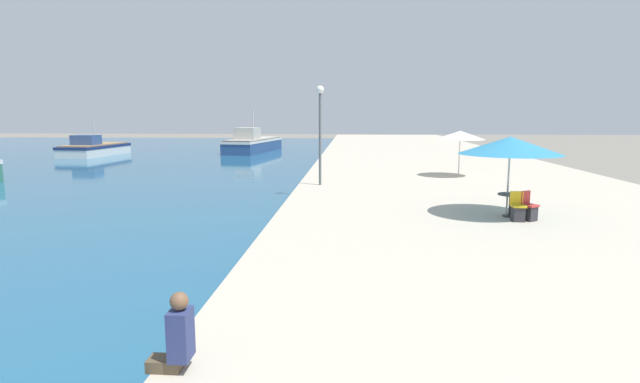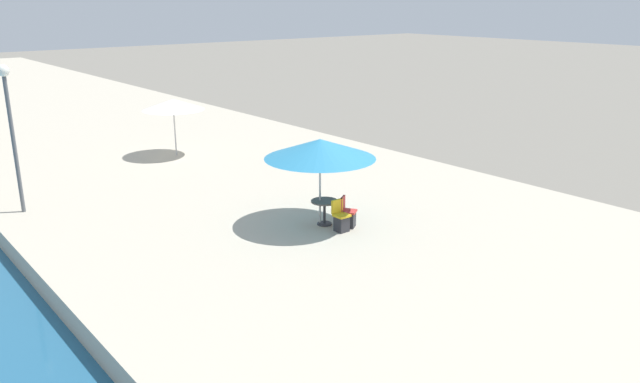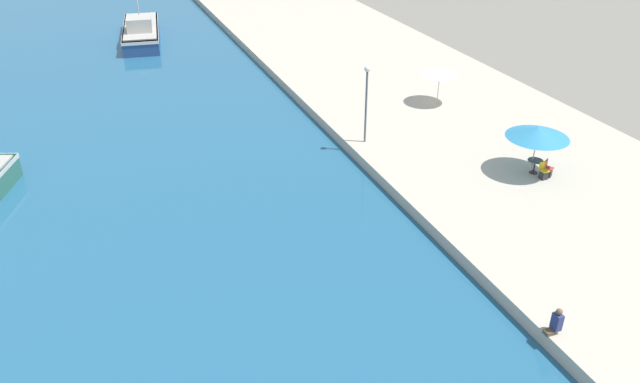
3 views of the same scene
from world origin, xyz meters
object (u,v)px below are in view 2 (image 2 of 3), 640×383
Objects in this scene: cafe_umbrella_pink at (320,149)px; lamppost at (10,114)px; cafe_chair_right at (341,220)px; cafe_table at (324,207)px; cafe_chair_left at (348,216)px; cafe_umbrella_white at (173,104)px.

lamppost is at bearing 134.12° from cafe_umbrella_pink.
cafe_chair_right is at bearing -84.64° from cafe_umbrella_pink.
lamppost is at bearing 133.83° from cafe_table.
cafe_chair_right is at bearing -16.21° from cafe_chair_left.
lamppost reaches higher than cafe_table.
cafe_chair_right is at bearing -92.72° from cafe_umbrella_white.
cafe_table is 0.18× the size of lamppost.
cafe_umbrella_pink reaches higher than cafe_table.
cafe_table is at bearing -93.00° from cafe_umbrella_white.
cafe_chair_left is at bearing -90.79° from cafe_umbrella_white.
cafe_chair_right is (-0.54, -11.36, -1.86)m from cafe_umbrella_white.
cafe_table is (-0.56, -10.64, -1.65)m from cafe_umbrella_white.
lamppost is at bearing -80.79° from cafe_chair_left.
lamppost reaches higher than cafe_chair_left.
cafe_table is at bearing -46.17° from lamppost.
cafe_umbrella_pink is 3.56× the size of cafe_chair_left.
cafe_umbrella_white is 11.52m from cafe_chair_right.
cafe_table is at bearing -90.00° from cafe_chair_right.
cafe_chair_left is (-0.15, -11.24, -1.86)m from cafe_umbrella_white.
lamppost is (-7.15, -3.77, 0.91)m from cafe_umbrella_white.
cafe_table is 0.75m from cafe_chair_right.
cafe_umbrella_white is 3.24× the size of cafe_table.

